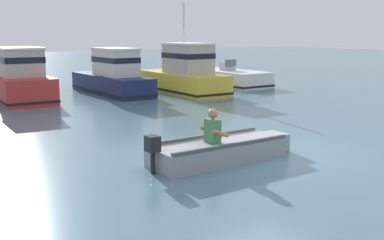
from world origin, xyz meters
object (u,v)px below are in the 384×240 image
object	(u,v)px
moored_boat_yellow	(184,74)
moored_boat_white	(222,77)
moored_boat_navy	(113,77)
rowboat_with_person	(220,150)
moored_boat_red	(19,81)

from	to	relation	value
moored_boat_yellow	moored_boat_white	world-z (taller)	moored_boat_yellow
moored_boat_navy	moored_boat_white	xyz separation A→B (m)	(6.64, 0.35, -0.40)
moored_boat_navy	moored_boat_white	bearing A→B (deg)	2.98
rowboat_with_person	moored_boat_white	distance (m)	15.70
rowboat_with_person	moored_boat_navy	distance (m)	12.37
moored_boat_red	moored_boat_yellow	size ratio (longest dim) A/B	0.94
moored_boat_red	moored_boat_white	distance (m)	10.77
rowboat_with_person	moored_boat_red	distance (m)	12.25
moored_boat_red	moored_boat_yellow	world-z (taller)	moored_boat_yellow
moored_boat_white	moored_boat_navy	bearing A→B (deg)	-177.02
rowboat_with_person	moored_boat_yellow	xyz separation A→B (m)	(6.07, 10.53, 0.60)
moored_boat_red	moored_boat_white	size ratio (longest dim) A/B	0.86
moored_boat_red	moored_boat_yellow	xyz separation A→B (m)	(7.09, -1.67, 0.03)
rowboat_with_person	moored_boat_red	world-z (taller)	moored_boat_red
rowboat_with_person	moored_boat_red	bearing A→B (deg)	94.82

